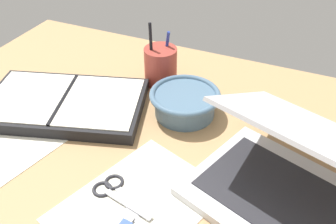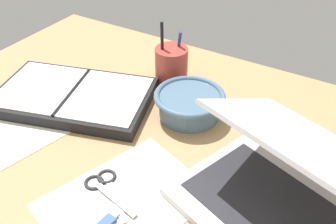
{
  "view_description": "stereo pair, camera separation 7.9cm",
  "coord_description": "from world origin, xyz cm",
  "px_view_note": "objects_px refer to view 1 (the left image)",
  "views": [
    {
      "loc": [
        20.49,
        -48.75,
        56.95
      ],
      "look_at": [
        -4.76,
        8.83,
        9.0
      ],
      "focal_mm": 40.0,
      "sensor_mm": 36.0,
      "label": 1
    },
    {
      "loc": [
        27.51,
        -45.13,
        56.95
      ],
      "look_at": [
        -4.76,
        8.83,
        9.0
      ],
      "focal_mm": 40.0,
      "sensor_mm": 36.0,
      "label": 2
    }
  ],
  "objects_px": {
    "laptop": "(296,179)",
    "bowl": "(185,102)",
    "pen_cup": "(161,66)",
    "planner": "(65,104)",
    "scissors": "(113,191)"
  },
  "relations": [
    {
      "from": "pen_cup",
      "to": "planner",
      "type": "height_order",
      "value": "pen_cup"
    },
    {
      "from": "planner",
      "to": "laptop",
      "type": "bearing_deg",
      "value": -23.55
    },
    {
      "from": "laptop",
      "to": "bowl",
      "type": "relative_size",
      "value": 2.51
    },
    {
      "from": "laptop",
      "to": "scissors",
      "type": "xyz_separation_m",
      "value": [
        -0.31,
        -0.12,
        -0.05
      ]
    },
    {
      "from": "bowl",
      "to": "pen_cup",
      "type": "height_order",
      "value": "pen_cup"
    },
    {
      "from": "scissors",
      "to": "pen_cup",
      "type": "bearing_deg",
      "value": 125.8
    },
    {
      "from": "pen_cup",
      "to": "bowl",
      "type": "bearing_deg",
      "value": -43.22
    },
    {
      "from": "pen_cup",
      "to": "planner",
      "type": "bearing_deg",
      "value": -128.69
    },
    {
      "from": "bowl",
      "to": "scissors",
      "type": "distance_m",
      "value": 0.29
    },
    {
      "from": "laptop",
      "to": "scissors",
      "type": "bearing_deg",
      "value": -139.82
    },
    {
      "from": "pen_cup",
      "to": "laptop",
      "type": "bearing_deg",
      "value": -34.52
    },
    {
      "from": "laptop",
      "to": "pen_cup",
      "type": "height_order",
      "value": "laptop"
    },
    {
      "from": "bowl",
      "to": "scissors",
      "type": "bearing_deg",
      "value": -96.66
    },
    {
      "from": "bowl",
      "to": "pen_cup",
      "type": "xyz_separation_m",
      "value": [
        -0.11,
        0.1,
        0.02
      ]
    },
    {
      "from": "pen_cup",
      "to": "planner",
      "type": "relative_size",
      "value": 0.4
    }
  ]
}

